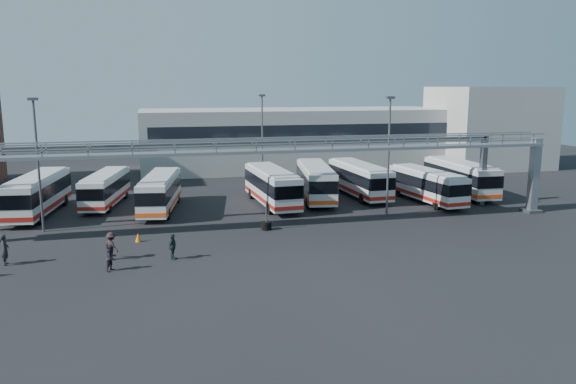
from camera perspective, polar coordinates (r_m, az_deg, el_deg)
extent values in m
plane|color=black|center=(39.53, -2.02, -5.50)|extent=(140.00, 140.00, 0.00)
cube|color=gray|center=(53.95, 23.72, 1.54)|extent=(0.70, 0.70, 6.60)
cube|color=#4C4F54|center=(54.49, 23.47, -1.75)|extent=(1.40, 1.40, 0.25)
cube|color=gray|center=(43.16, -3.44, 4.12)|extent=(50.00, 1.80, 0.22)
cube|color=gray|center=(42.23, -3.24, 5.28)|extent=(50.00, 0.10, 0.10)
cube|color=gray|center=(43.90, -3.66, 5.48)|extent=(50.00, 0.10, 0.10)
cube|color=#4C4F54|center=(47.06, -4.33, 4.90)|extent=(45.00, 0.50, 0.35)
cube|color=#9E9E99|center=(78.04, 0.86, 5.49)|extent=(42.00, 14.00, 8.00)
cube|color=#B2B2AD|center=(83.12, 19.70, 6.23)|extent=(14.00, 12.00, 11.00)
cylinder|color=#4C4F54|center=(46.31, -24.02, 2.29)|extent=(0.18, 0.18, 10.00)
cube|color=#4C4F54|center=(45.94, -24.50, 8.60)|extent=(0.70, 0.35, 0.22)
cylinder|color=#4C4F54|center=(48.76, 10.17, 3.42)|extent=(0.18, 0.18, 10.00)
cube|color=#4C4F54|center=(48.40, 10.36, 9.42)|extent=(0.70, 0.35, 0.22)
cylinder|color=#4C4F54|center=(60.63, -2.63, 4.96)|extent=(0.18, 0.18, 10.00)
cube|color=#4C4F54|center=(60.34, -2.67, 9.78)|extent=(0.70, 0.35, 0.22)
cube|color=silver|center=(53.23, -24.06, -0.12)|extent=(4.01, 11.69, 2.86)
cube|color=black|center=(53.17, -24.09, 0.24)|extent=(4.07, 11.75, 1.15)
cube|color=#A01C13|center=(53.41, -23.98, -1.19)|extent=(4.06, 11.74, 0.36)
cube|color=silver|center=(52.99, -24.18, 1.49)|extent=(3.61, 10.52, 0.17)
cylinder|color=black|center=(50.46, -26.44, -2.46)|extent=(0.44, 1.07, 1.04)
cylinder|color=black|center=(49.71, -23.87, -2.44)|extent=(0.44, 1.07, 1.04)
cylinder|color=black|center=(57.26, -24.02, -0.83)|extent=(0.44, 1.07, 1.04)
cylinder|color=black|center=(56.60, -21.73, -0.78)|extent=(0.44, 1.07, 1.04)
cube|color=silver|center=(55.12, -18.02, 0.40)|extent=(4.10, 10.40, 2.54)
cube|color=black|center=(55.07, -18.03, 0.70)|extent=(4.17, 10.47, 1.01)
cube|color=#A01C13|center=(55.28, -17.96, -0.52)|extent=(4.16, 10.46, 0.32)
cube|color=silver|center=(54.91, -18.10, 1.77)|extent=(3.69, 9.36, 0.15)
cylinder|color=black|center=(52.55, -19.90, -1.56)|extent=(0.44, 0.96, 0.92)
cylinder|color=black|center=(52.00, -17.72, -1.55)|extent=(0.44, 0.96, 0.92)
cylinder|color=black|center=(58.69, -18.14, -0.23)|extent=(0.44, 0.96, 0.92)
cylinder|color=black|center=(58.19, -16.18, -0.21)|extent=(0.44, 0.96, 0.92)
cube|color=silver|center=(51.43, -12.86, 0.06)|extent=(4.20, 11.02, 2.69)
cube|color=black|center=(51.37, -12.88, 0.41)|extent=(4.27, 11.08, 1.08)
cube|color=#F04D16|center=(51.60, -12.82, -0.98)|extent=(4.25, 11.07, 0.34)
cube|color=silver|center=(51.19, -12.93, 1.63)|extent=(3.78, 9.91, 0.16)
cylinder|color=black|center=(48.54, -14.68, -2.20)|extent=(0.45, 1.01, 0.98)
cylinder|color=black|center=(48.18, -12.10, -2.18)|extent=(0.45, 1.01, 0.98)
cylinder|color=black|center=(55.18, -13.42, -0.62)|extent=(0.45, 1.01, 0.98)
cylinder|color=black|center=(54.87, -11.15, -0.60)|extent=(0.45, 1.01, 0.98)
cube|color=silver|center=(52.55, -1.66, 0.65)|extent=(3.14, 11.45, 2.83)
cube|color=black|center=(52.49, -1.66, 1.01)|extent=(3.21, 11.52, 1.13)
cube|color=#A01C13|center=(52.73, -1.66, -0.42)|extent=(3.20, 11.50, 0.36)
cube|color=silver|center=(52.31, -1.67, 2.27)|extent=(2.83, 10.31, 0.16)
cylinder|color=black|center=(49.07, -1.87, -1.69)|extent=(0.36, 1.04, 1.03)
cylinder|color=black|center=(49.71, 0.74, -1.52)|extent=(0.36, 1.04, 1.03)
cylinder|color=black|center=(55.98, -3.78, -0.17)|extent=(0.36, 1.04, 1.03)
cylinder|color=black|center=(56.54, -1.47, -0.04)|extent=(0.36, 1.04, 1.03)
cube|color=silver|center=(55.12, 2.82, 1.13)|extent=(4.40, 11.68, 2.85)
cube|color=black|center=(55.06, 2.82, 1.47)|extent=(4.47, 11.75, 1.14)
cube|color=#F04D16|center=(55.29, 2.81, 0.09)|extent=(4.46, 11.74, 0.36)
cube|color=silver|center=(54.89, 2.83, 2.68)|extent=(3.96, 10.51, 0.17)
cylinder|color=black|center=(51.67, 2.02, -1.06)|extent=(0.47, 1.07, 1.04)
cylinder|color=black|center=(51.98, 4.60, -1.01)|extent=(0.47, 1.07, 1.04)
cylinder|color=black|center=(58.80, 1.21, 0.38)|extent=(0.47, 1.07, 1.04)
cylinder|color=black|center=(59.08, 3.48, 0.41)|extent=(0.47, 1.07, 1.04)
cube|color=silver|center=(57.19, 7.25, 1.35)|extent=(2.90, 11.20, 2.78)
cube|color=black|center=(57.14, 7.25, 1.68)|extent=(2.97, 11.26, 1.11)
cube|color=#A01C13|center=(57.35, 7.22, 0.38)|extent=(2.95, 11.25, 0.35)
cube|color=silver|center=(56.97, 7.28, 2.81)|extent=(2.61, 10.08, 0.16)
cylinder|color=black|center=(53.76, 7.57, -0.70)|extent=(0.34, 1.02, 1.01)
cylinder|color=black|center=(54.70, 9.77, -0.57)|extent=(0.34, 1.02, 1.01)
cylinder|color=black|center=(60.24, 4.90, 0.58)|extent=(0.34, 1.02, 1.01)
cylinder|color=black|center=(61.08, 6.90, 0.68)|extent=(0.34, 1.02, 1.01)
cube|color=silver|center=(55.56, 13.93, 0.73)|extent=(3.30, 10.57, 2.60)
cube|color=black|center=(55.51, 13.94, 1.04)|extent=(3.36, 10.64, 1.04)
cube|color=#A01C13|center=(55.72, 13.88, -0.21)|extent=(3.35, 10.63, 0.33)
cube|color=silver|center=(55.35, 13.99, 2.13)|extent=(2.97, 9.52, 0.15)
cylinder|color=black|center=(52.49, 14.85, -1.28)|extent=(0.37, 0.97, 0.95)
cylinder|color=black|center=(53.68, 16.74, -1.11)|extent=(0.37, 0.97, 0.95)
cylinder|color=black|center=(58.01, 11.21, -0.01)|extent=(0.37, 0.97, 0.95)
cylinder|color=black|center=(59.10, 12.99, 0.11)|extent=(0.37, 0.97, 0.95)
cube|color=silver|center=(60.35, 17.08, 1.49)|extent=(2.95, 11.44, 2.84)
cube|color=black|center=(60.30, 17.10, 1.81)|extent=(3.02, 11.51, 1.14)
cube|color=#F04D16|center=(60.51, 17.03, 0.55)|extent=(3.01, 11.50, 0.36)
cube|color=silver|center=(60.14, 17.16, 2.90)|extent=(2.66, 10.30, 0.17)
cylinder|color=black|center=(56.89, 17.73, -0.48)|extent=(0.34, 1.04, 1.03)
cylinder|color=black|center=(58.08, 19.74, -0.38)|extent=(0.34, 1.04, 1.03)
cylinder|color=black|center=(63.20, 14.50, 0.76)|extent=(0.34, 1.04, 1.03)
cylinder|color=black|center=(64.27, 16.37, 0.82)|extent=(0.34, 1.04, 1.03)
imported|color=black|center=(39.35, -26.82, -5.24)|extent=(0.53, 0.75, 1.97)
imported|color=#25202C|center=(35.76, -17.50, -6.40)|extent=(0.95, 0.99, 1.60)
imported|color=black|center=(37.97, -17.49, -5.26)|extent=(1.26, 1.32, 1.80)
imported|color=#1A292F|center=(37.05, -11.64, -5.47)|extent=(0.79, 1.06, 1.67)
cone|color=orange|center=(41.88, -14.99, -4.47)|extent=(0.45, 0.45, 0.65)
cylinder|color=black|center=(43.91, -2.20, -3.70)|extent=(0.80, 0.80, 0.19)
cylinder|color=black|center=(43.86, -2.21, -3.44)|extent=(0.80, 0.80, 0.19)
cylinder|color=black|center=(43.81, -2.21, -3.17)|extent=(0.80, 0.80, 0.19)
cylinder|color=#4C4F54|center=(43.67, -2.21, -2.40)|extent=(0.11, 0.11, 2.28)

